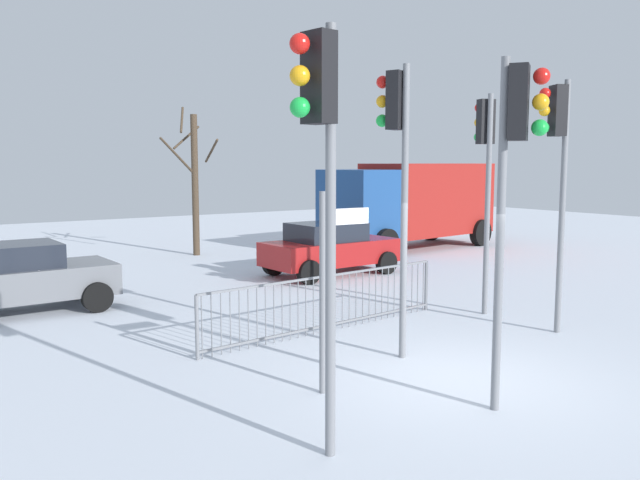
{
  "coord_description": "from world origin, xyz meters",
  "views": [
    {
      "loc": [
        -6.86,
        -6.42,
        3.13
      ],
      "look_at": [
        -0.5,
        2.83,
        1.79
      ],
      "focal_mm": 36.58,
      "sensor_mm": 36.0,
      "label": 1
    }
  ],
  "objects": [
    {
      "name": "pedestrian_guard_railing",
      "position": [
        -0.01,
        3.27,
        0.55
      ],
      "size": [
        5.55,
        0.61,
        1.07
      ],
      "rotation": [
        0.0,
        0.0,
        0.1
      ],
      "color": "slate",
      "rests_on": "ground"
    },
    {
      "name": "car_red_far",
      "position": [
        3.59,
        8.32,
        0.77
      ],
      "size": [
        3.86,
        2.03,
        1.47
      ],
      "rotation": [
        0.0,
        0.0,
        0.03
      ],
      "color": "maroon",
      "rests_on": "ground"
    },
    {
      "name": "delivery_truck",
      "position": [
        9.31,
        11.23,
        1.74
      ],
      "size": [
        7.28,
        3.42,
        3.1
      ],
      "rotation": [
        0.0,
        0.0,
        3.26
      ],
      "color": "maroon",
      "rests_on": "ground"
    },
    {
      "name": "traffic_light_mid_left",
      "position": [
        -0.41,
        -1.21,
        3.22
      ],
      "size": [
        0.43,
        0.5,
        4.39
      ],
      "rotation": [
        0.0,
        0.0,
        3.73
      ],
      "color": "slate",
      "rests_on": "ground"
    },
    {
      "name": "car_grey_mid",
      "position": [
        -4.52,
        8.14,
        0.77
      ],
      "size": [
        3.84,
        2.0,
        1.47
      ],
      "rotation": [
        0.0,
        0.0,
        0.03
      ],
      "color": "slate",
      "rests_on": "ground"
    },
    {
      "name": "traffic_light_foreground_left",
      "position": [
        -3.12,
        -0.99,
        3.3
      ],
      "size": [
        0.57,
        0.35,
        4.51
      ],
      "rotation": [
        0.0,
        0.0,
        1.72
      ],
      "color": "slate",
      "rests_on": "ground"
    },
    {
      "name": "bare_tree_left",
      "position": [
        2.1,
        14.09,
        2.55
      ],
      "size": [
        1.72,
        1.6,
        5.0
      ],
      "color": "#473828",
      "rests_on": "ground"
    },
    {
      "name": "direction_sign_post",
      "position": [
        -1.89,
        0.64,
        1.55
      ],
      "size": [
        0.79,
        0.09,
        2.75
      ],
      "rotation": [
        0.0,
        0.0,
        -0.04
      ],
      "color": "slate",
      "rests_on": "ground"
    },
    {
      "name": "traffic_light_rear_left",
      "position": [
        -0.02,
        1.39,
        3.4
      ],
      "size": [
        0.38,
        0.54,
        4.64
      ],
      "rotation": [
        0.0,
        0.0,
        0.37
      ],
      "color": "slate",
      "rests_on": "ground"
    },
    {
      "name": "traffic_light_foreground_right",
      "position": [
        3.53,
        2.73,
        3.3
      ],
      "size": [
        0.37,
        0.55,
        4.51
      ],
      "rotation": [
        0.0,
        0.0,
        5.99
      ],
      "color": "slate",
      "rests_on": "ground"
    },
    {
      "name": "ground_plane",
      "position": [
        0.0,
        0.0,
        0.0
      ],
      "size": [
        60.0,
        60.0,
        0.0
      ],
      "primitive_type": "plane",
      "color": "silver"
    },
    {
      "name": "traffic_light_mid_right",
      "position": [
        3.33,
        0.88,
        3.37
      ],
      "size": [
        0.52,
        0.41,
        4.6
      ],
      "rotation": [
        0.0,
        0.0,
        1.09
      ],
      "color": "slate",
      "rests_on": "ground"
    }
  ]
}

